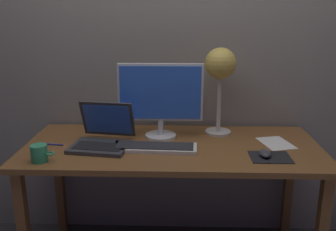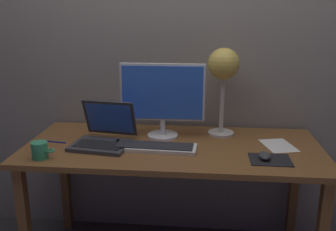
# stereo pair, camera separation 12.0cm
# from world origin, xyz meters

# --- Properties ---
(back_wall) EXTENTS (4.80, 0.06, 2.60)m
(back_wall) POSITION_xyz_m (0.00, 0.40, 1.30)
(back_wall) COLOR gray
(back_wall) RESTS_ON ground
(desk) EXTENTS (1.60, 0.70, 0.74)m
(desk) POSITION_xyz_m (0.00, 0.00, 0.66)
(desk) COLOR brown
(desk) RESTS_ON ground
(monitor) EXTENTS (0.48, 0.18, 0.42)m
(monitor) POSITION_xyz_m (-0.07, 0.13, 0.98)
(monitor) COLOR silver
(monitor) RESTS_ON desk
(keyboard_main) EXTENTS (0.45, 0.16, 0.03)m
(keyboard_main) POSITION_xyz_m (-0.09, -0.08, 0.75)
(keyboard_main) COLOR silver
(keyboard_main) RESTS_ON desk
(laptop) EXTENTS (0.34, 0.33, 0.23)m
(laptop) POSITION_xyz_m (-0.37, -0.01, 0.80)
(laptop) COLOR #38383A
(laptop) RESTS_ON desk
(desk_lamp) EXTENTS (0.18, 0.18, 0.51)m
(desk_lamp) POSITION_xyz_m (0.27, 0.20, 1.13)
(desk_lamp) COLOR beige
(desk_lamp) RESTS_ON desk
(mousepad) EXTENTS (0.20, 0.16, 0.00)m
(mousepad) POSITION_xyz_m (0.49, -0.17, 0.74)
(mousepad) COLOR black
(mousepad) RESTS_ON desk
(mouse) EXTENTS (0.06, 0.10, 0.03)m
(mouse) POSITION_xyz_m (0.47, -0.16, 0.76)
(mouse) COLOR #38383A
(mouse) RESTS_ON mousepad
(coffee_mug) EXTENTS (0.12, 0.08, 0.08)m
(coffee_mug) POSITION_xyz_m (-0.64, -0.25, 0.78)
(coffee_mug) COLOR #339966
(coffee_mug) RESTS_ON desk
(paper_sheet_near_mouse) EXTENTS (0.20, 0.24, 0.00)m
(paper_sheet_near_mouse) POSITION_xyz_m (0.57, 0.04, 0.74)
(paper_sheet_near_mouse) COLOR white
(paper_sheet_near_mouse) RESTS_ON desk
(pen) EXTENTS (0.14, 0.03, 0.01)m
(pen) POSITION_xyz_m (-0.66, -0.03, 0.74)
(pen) COLOR #2633A5
(pen) RESTS_ON desk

